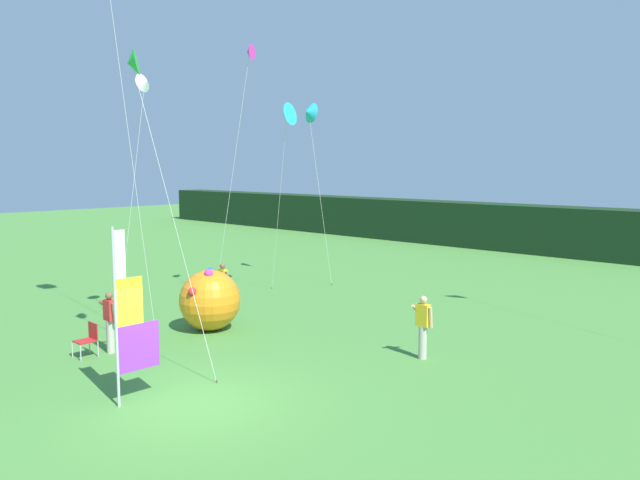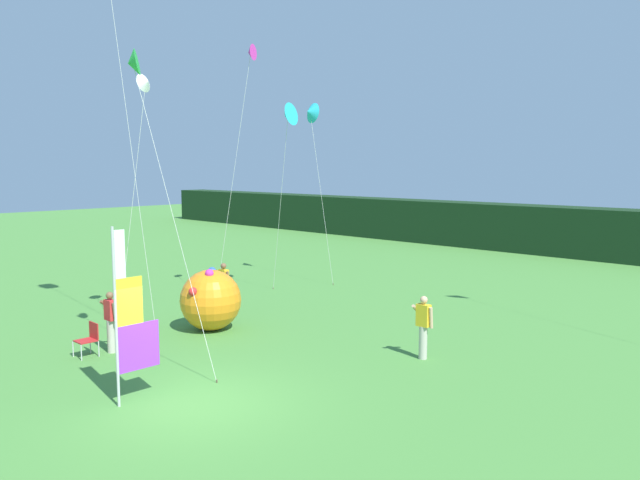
{
  "view_description": "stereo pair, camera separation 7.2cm",
  "coord_description": "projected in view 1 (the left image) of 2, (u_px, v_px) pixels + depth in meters",
  "views": [
    {
      "loc": [
        10.74,
        -7.5,
        5.05
      ],
      "look_at": [
        0.66,
        3.06,
        3.32
      ],
      "focal_mm": 35.18,
      "sensor_mm": 36.0,
      "label": 1
    },
    {
      "loc": [
        10.79,
        -7.45,
        5.05
      ],
      "look_at": [
        0.66,
        3.06,
        3.32
      ],
      "focal_mm": 35.18,
      "sensor_mm": 36.0,
      "label": 2
    }
  ],
  "objects": [
    {
      "name": "distant_treeline",
      "position": [
        631.0,
        236.0,
        32.91
      ],
      "size": [
        80.0,
        2.4,
        2.75
      ],
      "primitive_type": "cube",
      "color": "black",
      "rests_on": "ground"
    },
    {
      "name": "kite_cyan_delta_0",
      "position": [
        287.0,
        115.0,
        23.38
      ],
      "size": [
        1.99,
        1.13,
        7.39
      ],
      "color": "brown",
      "rests_on": "ground"
    },
    {
      "name": "person_mid_field",
      "position": [
        223.0,
        286.0,
        21.66
      ],
      "size": [
        0.55,
        0.48,
        1.71
      ],
      "color": "#2D334C",
      "rests_on": "ground"
    },
    {
      "name": "kite_magenta_delta_4",
      "position": [
        249.0,
        55.0,
        21.9
      ],
      "size": [
        1.29,
        1.27,
        9.28
      ],
      "color": "brown",
      "rests_on": "ground"
    },
    {
      "name": "folding_chair",
      "position": [
        88.0,
        337.0,
        16.64
      ],
      "size": [
        0.51,
        0.51,
        0.89
      ],
      "color": "#BCBCC1",
      "rests_on": "ground"
    },
    {
      "name": "kite_white_delta_3",
      "position": [
        144.0,
        85.0,
        18.33
      ],
      "size": [
        0.82,
        1.21,
        7.78
      ],
      "color": "brown",
      "rests_on": "ground"
    },
    {
      "name": "person_far_left",
      "position": [
        423.0,
        325.0,
        16.39
      ],
      "size": [
        0.55,
        0.48,
        1.68
      ],
      "color": "#B7B2A3",
      "rests_on": "ground"
    },
    {
      "name": "person_near_banner",
      "position": [
        110.0,
        320.0,
        16.9
      ],
      "size": [
        0.55,
        0.48,
        1.68
      ],
      "color": "#B7B2A3",
      "rests_on": "ground"
    },
    {
      "name": "kite_green_delta_5",
      "position": [
        133.0,
        65.0,
        15.27
      ],
      "size": [
        3.02,
        0.74,
        7.9
      ],
      "color": "brown",
      "rests_on": "ground"
    },
    {
      "name": "ground_plane",
      "position": [
        198.0,
        404.0,
        13.35
      ],
      "size": [
        120.0,
        120.0,
        0.0
      ],
      "primitive_type": "plane",
      "color": "#478438"
    },
    {
      "name": "banner_flag",
      "position": [
        129.0,
        320.0,
        13.19
      ],
      "size": [
        0.06,
        1.03,
        3.82
      ],
      "color": "#B7B7BC",
      "rests_on": "ground"
    },
    {
      "name": "kite_cyan_delta_2",
      "position": [
        309.0,
        113.0,
        26.45
      ],
      "size": [
        1.65,
        0.6,
        7.75
      ],
      "color": "brown",
      "rests_on": "ground"
    },
    {
      "name": "inflatable_balloon",
      "position": [
        210.0,
        300.0,
        19.25
      ],
      "size": [
        1.88,
        1.88,
        1.96
      ],
      "color": "orange",
      "rests_on": "ground"
    }
  ]
}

